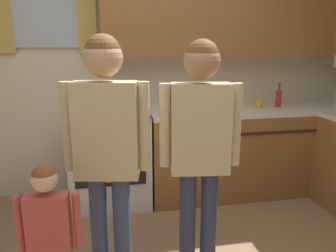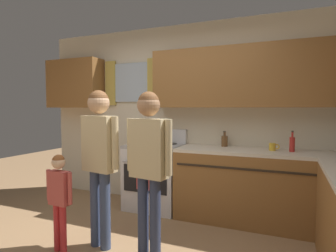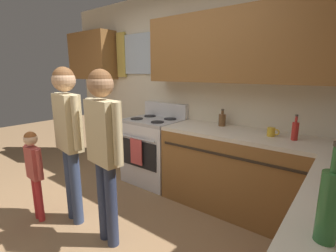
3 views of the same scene
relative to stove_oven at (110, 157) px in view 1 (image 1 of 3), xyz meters
The scene contains 9 objects.
back_wall_unit 1.16m from the stove_oven, 32.98° to the left, with size 4.60×0.42×2.60m.
kitchen_counter_run 1.85m from the stove_oven, 11.86° to the right, with size 2.22×1.98×0.90m.
stove_oven is the anchor object (origin of this frame).
bottle_squat_brown 1.08m from the stove_oven, 10.68° to the left, with size 0.08×0.08×0.21m.
bottle_sauce_red 1.84m from the stove_oven, ahead, with size 0.06×0.06×0.25m.
mug_mustard_yellow 1.62m from the stove_oven, ahead, with size 0.12×0.08×0.09m.
adult_holding_child 1.36m from the stove_oven, 90.74° to the right, with size 0.49×0.21×1.58m.
adult_in_plaid 1.46m from the stove_oven, 66.94° to the right, with size 0.48×0.21×1.56m.
small_child 1.53m from the stove_oven, 102.32° to the right, with size 0.32×0.13×0.96m.
Camera 1 is at (-0.32, -1.50, 1.52)m, focal length 34.52 mm.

